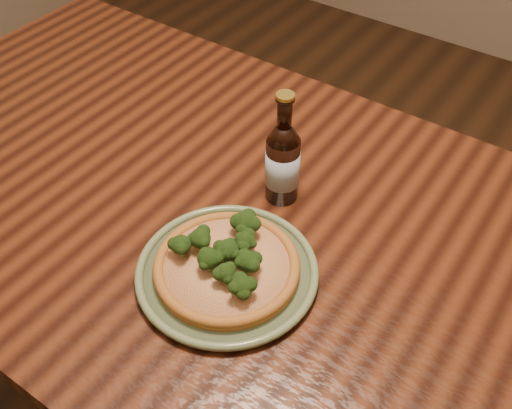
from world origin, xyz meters
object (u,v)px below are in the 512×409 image
Objects in this scene: table at (212,232)px; plate at (227,272)px; beer_bottle at (283,162)px; pizza at (227,264)px.

table is 0.21m from plate.
table is 5.39× the size of plate.
plate is (0.14, -0.13, 0.10)m from table.
beer_bottle is (0.11, 0.08, 0.18)m from table.
pizza is at bearing -86.18° from beer_bottle.
plate is at bearing -86.02° from beer_bottle.
beer_bottle reaches higher than plate.
pizza is 1.06× the size of beer_bottle.
pizza reaches higher than plate.
beer_bottle is at bearing 98.20° from pizza.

